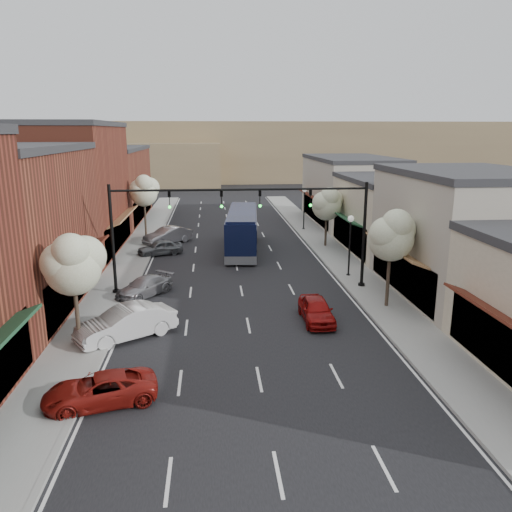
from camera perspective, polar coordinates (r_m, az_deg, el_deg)
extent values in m
plane|color=black|center=(25.14, -0.53, -9.64)|extent=(160.00, 160.00, 0.00)
cube|color=gray|center=(43.14, -13.76, 0.20)|extent=(2.80, 73.00, 0.15)
cube|color=gray|center=(43.86, 8.48, 0.68)|extent=(2.80, 73.00, 0.15)
cube|color=gray|center=(42.95, -11.92, 0.24)|extent=(0.25, 73.00, 0.17)
cube|color=gray|center=(43.55, 6.69, 0.64)|extent=(0.25, 73.00, 0.17)
cube|color=black|center=(31.28, -20.28, -2.62)|extent=(0.60, 11.90, 2.60)
cube|color=#4D1C11|center=(30.70, -19.07, 0.08)|extent=(1.07, 9.80, 0.49)
cube|color=brown|center=(44.98, -21.38, 6.90)|extent=(9.00, 14.00, 10.50)
cube|color=#2D2D30|center=(44.72, -22.01, 13.83)|extent=(9.20, 14.10, 0.40)
cube|color=black|center=(44.55, -15.76, 2.52)|extent=(0.60, 11.90, 2.60)
cube|color=#966D44|center=(44.15, -14.87, 4.46)|extent=(1.07, 9.80, 0.49)
cube|color=brown|center=(60.56, -17.17, 7.65)|extent=(9.00, 18.00, 8.00)
cube|color=#2D2D30|center=(60.28, -17.46, 11.62)|extent=(9.20, 18.10, 0.40)
cube|color=black|center=(60.13, -13.07, 5.56)|extent=(0.60, 15.30, 2.60)
cube|color=#1A4228|center=(59.83, -12.39, 7.01)|extent=(1.07, 12.60, 0.49)
cube|color=#4D1C11|center=(21.46, 26.69, -6.56)|extent=(1.07, 8.40, 0.49)
cube|color=#A29A8B|center=(33.51, 22.79, 2.02)|extent=(8.00, 12.00, 7.50)
cube|color=#2D2D30|center=(32.99, 23.44, 8.74)|extent=(8.20, 12.10, 0.40)
cube|color=black|center=(32.45, 16.64, -1.74)|extent=(0.60, 10.20, 2.60)
cube|color=#966D44|center=(31.80, 15.49, 0.81)|extent=(1.07, 8.40, 0.49)
cube|color=beige|center=(44.41, 15.58, 4.33)|extent=(8.00, 12.00, 6.00)
cube|color=#2D2D30|center=(44.01, 15.85, 8.44)|extent=(8.20, 12.10, 0.40)
cube|color=black|center=(43.49, 10.89, 2.52)|extent=(0.60, 10.20, 2.60)
cube|color=#1A4228|center=(43.01, 9.95, 4.47)|extent=(1.07, 8.40, 0.49)
cube|color=#A29A8B|center=(57.51, 10.74, 7.22)|extent=(8.00, 16.00, 7.00)
cube|color=#2D2D30|center=(57.21, 10.91, 10.90)|extent=(8.20, 16.10, 0.40)
cube|color=black|center=(56.87, 7.04, 5.35)|extent=(0.60, 13.60, 2.60)
cube|color=#4D1C11|center=(56.50, 6.29, 6.85)|extent=(1.07, 11.20, 0.49)
cube|color=#7A6647|center=(113.04, -4.33, 11.93)|extent=(120.00, 30.00, 12.00)
cube|color=#7A6647|center=(103.75, -18.35, 9.98)|extent=(50.00, 20.00, 8.00)
cylinder|color=black|center=(33.97, 11.94, -3.30)|extent=(0.44, 0.44, 0.30)
cylinder|color=black|center=(33.14, 12.23, 2.24)|extent=(0.20, 0.20, 7.00)
cylinder|color=black|center=(31.69, 5.54, 7.64)|extent=(8.00, 0.14, 0.14)
imported|color=black|center=(31.84, 6.23, 6.57)|extent=(0.18, 0.46, 1.10)
sphere|color=#19E533|center=(31.78, 6.25, 5.79)|extent=(0.18, 0.18, 0.18)
imported|color=black|center=(31.37, 0.45, 6.54)|extent=(0.18, 0.46, 1.10)
sphere|color=#19E533|center=(31.31, 0.47, 5.75)|extent=(0.18, 0.18, 0.18)
cylinder|color=black|center=(33.08, -15.68, -4.00)|extent=(0.44, 0.44, 0.30)
cylinder|color=black|center=(32.23, -16.07, 1.68)|extent=(0.20, 0.20, 7.00)
cylinder|color=black|center=(31.22, -9.17, 7.43)|extent=(8.00, 0.14, 0.14)
imported|color=black|center=(31.32, -9.86, 6.32)|extent=(0.18, 0.46, 1.10)
sphere|color=#19E533|center=(31.26, -9.85, 5.53)|extent=(0.18, 0.18, 0.18)
imported|color=black|center=(31.22, -3.97, 6.47)|extent=(0.18, 0.46, 1.10)
sphere|color=#19E533|center=(31.16, -3.95, 5.68)|extent=(0.18, 0.18, 0.18)
cylinder|color=#47382B|center=(29.95, 14.86, -2.41)|extent=(0.20, 0.20, 3.71)
sphere|color=#B1BB90|center=(29.40, 15.15, 1.93)|extent=(2.60, 2.60, 2.60)
sphere|color=#B1BB90|center=(29.76, 15.91, 2.93)|extent=(2.00, 2.00, 2.00)
sphere|color=#B1BB90|center=(28.92, 14.65, 2.47)|extent=(1.90, 1.90, 1.90)
sphere|color=#B1BB90|center=(28.80, 15.79, 3.53)|extent=(1.70, 1.70, 1.70)
cylinder|color=#47382B|center=(44.93, 7.99, 3.09)|extent=(0.20, 0.20, 3.33)
sphere|color=#B1BB90|center=(44.58, 8.08, 5.71)|extent=(2.60, 2.60, 2.60)
sphere|color=#B1BB90|center=(44.93, 8.63, 6.29)|extent=(2.00, 2.00, 2.00)
sphere|color=#B1BB90|center=(44.16, 7.67, 6.06)|extent=(1.90, 1.90, 1.90)
sphere|color=#B1BB90|center=(44.01, 8.39, 6.69)|extent=(1.70, 1.70, 1.70)
cylinder|color=#47382B|center=(25.25, -19.77, -6.10)|extent=(0.20, 0.20, 3.52)
sphere|color=#B1BB90|center=(24.61, -20.19, -1.28)|extent=(2.60, 2.60, 2.60)
sphere|color=#B1BB90|center=(24.66, -18.99, -0.09)|extent=(2.00, 2.00, 2.00)
sphere|color=#B1BB90|center=(24.36, -21.34, -0.73)|extent=(1.90, 1.90, 1.90)
sphere|color=#B1BB90|center=(23.91, -20.44, 0.44)|extent=(1.70, 1.70, 1.70)
cylinder|color=#47382B|center=(50.04, -12.55, 4.31)|extent=(0.20, 0.20, 3.84)
sphere|color=#B1BB90|center=(49.71, -12.69, 7.03)|extent=(2.60, 2.60, 2.60)
sphere|color=#B1BB90|center=(49.89, -12.11, 7.64)|extent=(2.00, 2.00, 2.00)
sphere|color=#B1BB90|center=(49.42, -13.22, 7.39)|extent=(1.90, 1.90, 1.90)
sphere|color=#B1BB90|center=(49.10, -12.71, 8.08)|extent=(1.70, 1.70, 1.70)
cylinder|color=black|center=(36.22, 10.49, -2.22)|extent=(0.28, 0.28, 0.20)
cylinder|color=black|center=(35.74, 10.63, 0.70)|extent=(0.12, 0.12, 4.00)
sphere|color=white|center=(35.30, 10.79, 4.21)|extent=(0.44, 0.44, 0.44)
cylinder|color=black|center=(52.81, 5.46, 3.07)|extent=(0.28, 0.28, 0.20)
cylinder|color=black|center=(52.48, 5.50, 5.11)|extent=(0.12, 0.12, 4.00)
sphere|color=white|center=(52.18, 5.56, 7.51)|extent=(0.44, 0.44, 0.44)
cube|color=black|center=(43.25, -1.57, 3.09)|extent=(3.47, 11.53, 2.86)
cube|color=#595B60|center=(43.53, -1.56, 1.33)|extent=(3.49, 11.56, 0.66)
cube|color=black|center=(43.18, -1.58, 3.60)|extent=(3.45, 10.63, 1.04)
cube|color=black|center=(42.99, -1.59, 5.03)|extent=(3.23, 11.06, 0.24)
cube|color=black|center=(37.62, -1.80, 2.33)|extent=(1.97, 0.26, 1.14)
cylinder|color=black|center=(39.71, -3.32, 0.03)|extent=(0.39, 1.01, 0.98)
cylinder|color=black|center=(39.65, -0.09, 0.03)|extent=(0.39, 1.01, 0.98)
cylinder|color=black|center=(47.09, -2.81, 2.26)|extent=(0.39, 1.01, 0.98)
cylinder|color=black|center=(47.03, -0.09, 2.26)|extent=(0.39, 1.01, 0.98)
cylinder|color=black|center=(45.79, -2.89, 1.92)|extent=(0.39, 1.01, 0.98)
cylinder|color=black|center=(45.74, -0.09, 1.92)|extent=(0.39, 1.01, 0.98)
imported|color=maroon|center=(27.50, 6.91, -6.12)|extent=(1.58, 3.92, 1.34)
imported|color=maroon|center=(20.44, -17.39, -14.38)|extent=(4.60, 2.97, 1.18)
imported|color=silver|center=(25.91, -14.61, -7.42)|extent=(5.11, 4.17, 1.64)
imported|color=gray|center=(32.25, -12.63, -3.44)|extent=(3.83, 4.27, 1.19)
imported|color=#5A5D61|center=(42.56, -10.91, 0.94)|extent=(4.01, 2.77, 1.27)
imported|color=#9B9A9F|center=(46.88, -10.04, 2.35)|extent=(4.62, 4.19, 1.53)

